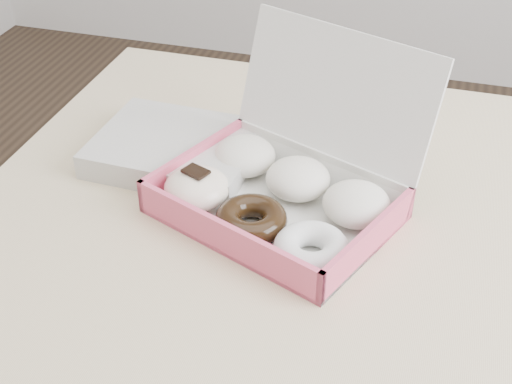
# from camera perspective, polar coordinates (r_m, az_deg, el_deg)

# --- Properties ---
(table) EXTENTS (1.20, 0.80, 0.75)m
(table) POSITION_cam_1_polar(r_m,az_deg,el_deg) (0.96, 13.42, -6.82)
(table) COLOR tan
(table) RESTS_ON ground
(donut_box) EXTENTS (0.36, 0.34, 0.20)m
(donut_box) POSITION_cam_1_polar(r_m,az_deg,el_deg) (0.91, 2.06, 0.42)
(donut_box) COLOR silver
(donut_box) RESTS_ON table
(newspapers) EXTENTS (0.23, 0.19, 0.04)m
(newspapers) POSITION_cam_1_polar(r_m,az_deg,el_deg) (1.02, -6.34, 3.45)
(newspapers) COLOR silver
(newspapers) RESTS_ON table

